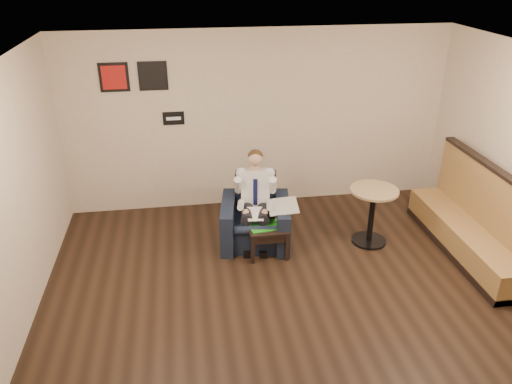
{
  "coord_description": "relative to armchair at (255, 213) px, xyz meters",
  "views": [
    {
      "loc": [
        -1.17,
        -4.4,
        3.79
      ],
      "look_at": [
        -0.31,
        1.2,
        1.04
      ],
      "focal_mm": 35.0,
      "sensor_mm": 36.0,
      "label": 1
    }
  ],
  "objects": [
    {
      "name": "ground",
      "position": [
        0.24,
        -1.71,
        -0.46
      ],
      "size": [
        6.0,
        6.0,
        0.0
      ],
      "primitive_type": "plane",
      "color": "black",
      "rests_on": "ground"
    },
    {
      "name": "wall_back",
      "position": [
        0.24,
        1.29,
        0.94
      ],
      "size": [
        6.0,
        0.02,
        2.8
      ],
      "primitive_type": "cube",
      "color": "beige",
      "rests_on": "ground"
    },
    {
      "name": "ceiling",
      "position": [
        0.24,
        -1.71,
        2.34
      ],
      "size": [
        6.0,
        6.0,
        0.02
      ],
      "primitive_type": "cube",
      "color": "white",
      "rests_on": "wall_back"
    },
    {
      "name": "seating_sign",
      "position": [
        -1.06,
        1.27,
        1.04
      ],
      "size": [
        0.32,
        0.02,
        0.2
      ],
      "primitive_type": "cube",
      "color": "black",
      "rests_on": "wall_back"
    },
    {
      "name": "art_print_left",
      "position": [
        -1.86,
        1.27,
        1.69
      ],
      "size": [
        0.42,
        0.03,
        0.42
      ],
      "primitive_type": "cube",
      "color": "red",
      "rests_on": "wall_back"
    },
    {
      "name": "art_print_right",
      "position": [
        -1.31,
        1.27,
        1.69
      ],
      "size": [
        0.42,
        0.03,
        0.42
      ],
      "primitive_type": "cube",
      "color": "black",
      "rests_on": "wall_back"
    },
    {
      "name": "armchair",
      "position": [
        0.0,
        0.0,
        0.0
      ],
      "size": [
        1.09,
        1.09,
        0.92
      ],
      "primitive_type": "cube",
      "rotation": [
        0.0,
        0.0,
        -0.16
      ],
      "color": "black",
      "rests_on": "ground"
    },
    {
      "name": "seated_man",
      "position": [
        -0.02,
        -0.12,
        0.17
      ],
      "size": [
        0.73,
        0.98,
        1.26
      ],
      "primitive_type": null,
      "rotation": [
        0.0,
        0.0,
        -0.16
      ],
      "color": "silver",
      "rests_on": "armchair"
    },
    {
      "name": "lap_papers",
      "position": [
        -0.03,
        -0.22,
        0.1
      ],
      "size": [
        0.24,
        0.32,
        0.01
      ],
      "primitive_type": "cube",
      "rotation": [
        0.0,
        0.0,
        -0.09
      ],
      "color": "white",
      "rests_on": "seated_man"
    },
    {
      "name": "newspaper",
      "position": [
        0.36,
        -0.16,
        0.17
      ],
      "size": [
        0.45,
        0.54,
        0.01
      ],
      "primitive_type": "cube",
      "rotation": [
        0.0,
        0.0,
        -0.11
      ],
      "color": "silver",
      "rests_on": "armchair"
    },
    {
      "name": "side_table",
      "position": [
        0.11,
        -0.32,
        -0.25
      ],
      "size": [
        0.53,
        0.53,
        0.43
      ],
      "primitive_type": "cube",
      "rotation": [
        0.0,
        0.0,
        -0.01
      ],
      "color": "black",
      "rests_on": "ground"
    },
    {
      "name": "green_folder",
      "position": [
        0.09,
        -0.34,
        -0.03
      ],
      "size": [
        0.46,
        0.36,
        0.01
      ],
      "primitive_type": "cube",
      "rotation": [
        0.0,
        0.0,
        0.13
      ],
      "color": "green",
      "rests_on": "side_table"
    },
    {
      "name": "coffee_mug",
      "position": [
        0.29,
        -0.2,
        0.01
      ],
      "size": [
        0.08,
        0.08,
        0.09
      ],
      "primitive_type": "cylinder",
      "rotation": [
        0.0,
        0.0,
        -0.01
      ],
      "color": "white",
      "rests_on": "side_table"
    },
    {
      "name": "smartphone",
      "position": [
        0.16,
        -0.17,
        -0.03
      ],
      "size": [
        0.14,
        0.09,
        0.01
      ],
      "primitive_type": "cube",
      "rotation": [
        0.0,
        0.0,
        -0.18
      ],
      "color": "black",
      "rests_on": "side_table"
    },
    {
      "name": "banquette",
      "position": [
        2.83,
        -0.71,
        0.16
      ],
      "size": [
        0.57,
        2.41,
        1.23
      ],
      "primitive_type": "cube",
      "color": "olive",
      "rests_on": "ground"
    },
    {
      "name": "cafe_table",
      "position": [
        1.62,
        -0.26,
        -0.04
      ],
      "size": [
        0.82,
        0.82,
        0.84
      ],
      "primitive_type": "cylinder",
      "rotation": [
        0.0,
        0.0,
        0.25
      ],
      "color": "#A18457",
      "rests_on": "ground"
    }
  ]
}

